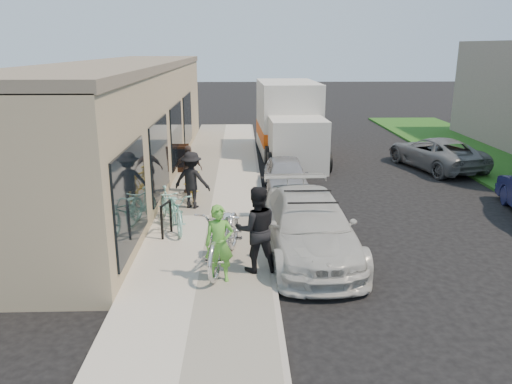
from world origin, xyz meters
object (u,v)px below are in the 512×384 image
object	(u,v)px
cruiser_bike_c	(191,183)
moving_truck	(289,124)
man_standing	(256,229)
bystander_b	(188,169)
tandem_bike	(225,235)
cruiser_bike_a	(167,205)
cruiser_bike_b	(176,210)
bystander_a	(192,180)
sedan_white	(309,226)
woman_rider	(219,244)
sandwich_board	(181,158)
far_car_gray	(436,153)
sedan_silver	(286,175)
bike_rack	(166,216)

from	to	relation	value
cruiser_bike_c	moving_truck	bearing A→B (deg)	48.60
man_standing	bystander_b	world-z (taller)	man_standing
tandem_bike	cruiser_bike_a	world-z (taller)	tandem_bike
cruiser_bike_c	bystander_b	size ratio (longest dim) A/B	1.07
cruiser_bike_b	bystander_a	bearing A→B (deg)	67.64
sedan_white	bystander_b	size ratio (longest dim) A/B	3.24
moving_truck	woman_rider	size ratio (longest dim) A/B	4.18
sedan_white	man_standing	size ratio (longest dim) A/B	2.69
bystander_b	sandwich_board	bearing A→B (deg)	101.99
cruiser_bike_c	sedan_white	bearing A→B (deg)	-65.80
tandem_bike	cruiser_bike_a	size ratio (longest dim) A/B	1.69
tandem_bike	man_standing	size ratio (longest dim) A/B	1.42
far_car_gray	man_standing	bearing A→B (deg)	37.48
sedan_silver	cruiser_bike_c	size ratio (longest dim) A/B	2.12
bike_rack	sandwich_board	distance (m)	6.64
far_car_gray	cruiser_bike_b	world-z (taller)	far_car_gray
far_car_gray	cruiser_bike_a	world-z (taller)	far_car_gray
man_standing	bystander_a	bearing A→B (deg)	-75.62
cruiser_bike_a	cruiser_bike_c	world-z (taller)	cruiser_bike_c
tandem_bike	cruiser_bike_c	xyz separation A→B (m)	(-1.21, 4.99, -0.20)
sandwich_board	tandem_bike	xyz separation A→B (m)	(1.91, -8.40, 0.17)
sedan_silver	woman_rider	size ratio (longest dim) A/B	2.18
man_standing	bystander_a	xyz separation A→B (m)	(-1.75, 4.36, -0.09)
bystander_b	moving_truck	bearing A→B (deg)	57.87
moving_truck	tandem_bike	bearing A→B (deg)	-103.98
far_car_gray	bystander_a	xyz separation A→B (m)	(-9.24, -5.25, 0.36)
tandem_bike	bystander_a	bearing A→B (deg)	116.15
cruiser_bike_a	cruiser_bike_b	size ratio (longest dim) A/B	0.79
bystander_a	bystander_b	bearing A→B (deg)	-63.79
woman_rider	sandwich_board	bearing A→B (deg)	96.60
sedan_silver	cruiser_bike_a	bearing A→B (deg)	-136.90
moving_truck	tandem_bike	xyz separation A→B (m)	(-2.48, -11.74, -0.60)
sedan_white	man_standing	world-z (taller)	man_standing
woman_rider	cruiser_bike_a	bearing A→B (deg)	108.66
far_car_gray	bystander_a	distance (m)	10.64
sandwich_board	cruiser_bike_c	bearing A→B (deg)	-86.03
bike_rack	sedan_white	size ratio (longest dim) A/B	0.17
moving_truck	woman_rider	world-z (taller)	moving_truck
moving_truck	cruiser_bike_b	distance (m)	10.24
sandwich_board	far_car_gray	xyz separation A→B (m)	(10.06, 0.89, -0.04)
sedan_white	tandem_bike	size ratio (longest dim) A/B	1.90
bike_rack	man_standing	distance (m)	3.06
far_car_gray	bystander_b	world-z (taller)	bystander_b
sandwich_board	moving_truck	size ratio (longest dim) A/B	0.15
sedan_silver	bystander_a	bearing A→B (deg)	-145.19
bike_rack	sedan_white	bearing A→B (deg)	-15.48
man_standing	bystander_b	distance (m)	6.38
cruiser_bike_a	cruiser_bike_c	bearing A→B (deg)	58.44
cruiser_bike_a	sedan_white	bearing A→B (deg)	-49.60
cruiser_bike_a	bystander_a	xyz separation A→B (m)	(0.56, 1.20, 0.37)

